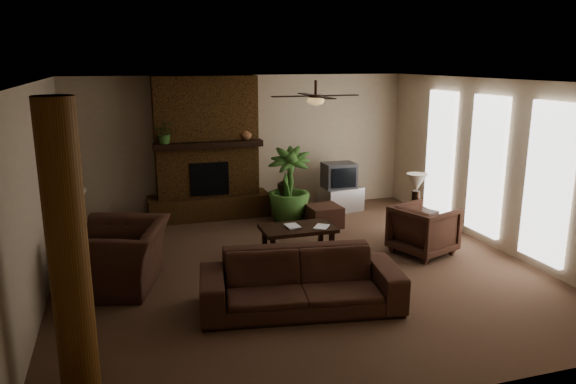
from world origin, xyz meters
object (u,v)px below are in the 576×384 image
object	(u,v)px
floor_plant	(289,202)
armchair_left	(119,246)
armchair_right	(424,227)
side_table_left	(83,248)
ottoman	(324,216)
sofa	(301,272)
coffee_table	(298,230)
side_table_right	(418,226)
tv_stand	(341,199)
lamp_right	(416,185)
lamp_left	(76,203)
log_column	(68,253)
floor_vase	(286,196)

from	to	relation	value
floor_plant	armchair_left	bearing A→B (deg)	-144.49
armchair_right	side_table_left	world-z (taller)	armchair_right
ottoman	side_table_left	bearing A→B (deg)	-169.47
sofa	coffee_table	bearing A→B (deg)	81.86
ottoman	side_table_right	distance (m)	1.82
ottoman	side_table_left	size ratio (longest dim) A/B	1.09
armchair_right	tv_stand	size ratio (longest dim) A/B	1.05
sofa	lamp_right	world-z (taller)	lamp_right
tv_stand	armchair_right	bearing A→B (deg)	-96.11
side_table_left	lamp_right	size ratio (longest dim) A/B	0.85
side_table_left	lamp_right	world-z (taller)	lamp_right
tv_stand	lamp_left	size ratio (longest dim) A/B	1.31
side_table_right	lamp_right	xyz separation A→B (m)	(-0.05, 0.04, 0.73)
log_column	coffee_table	world-z (taller)	log_column
log_column	lamp_left	distance (m)	3.52
coffee_table	armchair_left	bearing A→B (deg)	-167.82
lamp_left	armchair_right	bearing A→B (deg)	-11.69
coffee_table	floor_vase	world-z (taller)	floor_vase
coffee_table	floor_plant	size ratio (longest dim) A/B	0.82
armchair_right	floor_vase	xyz separation A→B (m)	(-1.52, 2.69, -0.01)
sofa	armchair_left	size ratio (longest dim) A/B	1.86
log_column	armchair_right	bearing A→B (deg)	24.98
log_column	tv_stand	xyz separation A→B (m)	(4.87, 5.20, -1.15)
ottoman	armchair_right	bearing A→B (deg)	-61.95
floor_vase	side_table_right	size ratio (longest dim) A/B	1.40
lamp_left	side_table_right	distance (m)	5.63
armchair_left	floor_vase	bearing A→B (deg)	145.94
tv_stand	lamp_right	size ratio (longest dim) A/B	1.31
sofa	floor_plant	bearing A→B (deg)	84.03
side_table_right	ottoman	bearing A→B (deg)	133.19
floor_plant	lamp_left	size ratio (longest dim) A/B	2.26
side_table_left	lamp_left	bearing A→B (deg)	175.17
ottoman	floor_plant	size ratio (longest dim) A/B	0.41
sofa	floor_vase	distance (m)	4.15
side_table_left	lamp_left	xyz separation A→B (m)	(-0.04, 0.00, 0.73)
armchair_right	ottoman	world-z (taller)	armchair_right
armchair_left	tv_stand	distance (m)	5.25
side_table_left	floor_plant	bearing A→B (deg)	18.52
armchair_left	lamp_right	xyz separation A→B (m)	(4.92, 0.53, 0.41)
ottoman	floor_plant	xyz separation A→B (m)	(-0.56, 0.45, 0.21)
armchair_left	side_table_left	size ratio (longest dim) A/B	2.48
log_column	ottoman	world-z (taller)	log_column
side_table_right	log_column	bearing A→B (deg)	-151.13
armchair_left	side_table_right	world-z (taller)	armchair_left
armchair_right	coffee_table	distance (m)	2.05
floor_vase	lamp_right	xyz separation A→B (m)	(1.70, -2.07, 0.57)
tv_stand	floor_plant	size ratio (longest dim) A/B	0.58
armchair_left	floor_plant	distance (m)	3.90
ottoman	lamp_right	size ratio (longest dim) A/B	0.92
log_column	lamp_right	bearing A→B (deg)	29.44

